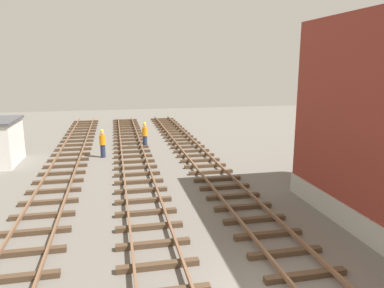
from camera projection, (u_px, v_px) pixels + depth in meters
track_near_building at (318, 288)px, 9.82m from camera, size 2.50×65.75×0.32m
track_worker_foreground at (145, 135)px, 26.96m from camera, size 0.40×0.40×1.87m
track_worker_distant at (103, 144)px, 23.98m from camera, size 0.40×0.40×1.87m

